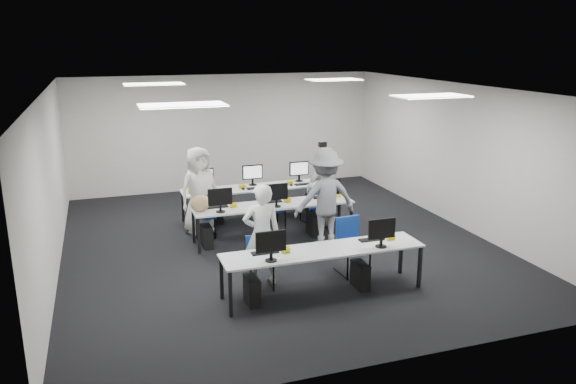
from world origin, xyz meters
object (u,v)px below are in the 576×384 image
object	(u,v)px
chair_6	(268,214)
student_3	(323,188)
chair_3	(271,218)
chair_2	(208,223)
chair_1	(352,256)
chair_5	(205,221)
desk_front	(323,252)
student_2	(199,190)
chair_7	(314,210)
student_0	(262,234)
chair_0	(260,272)
student_1	(324,187)
desk_mid	(274,207)
photographer	(325,198)
chair_4	(318,214)

from	to	relation	value
chair_6	student_3	xyz separation A→B (m)	(1.23, 0.01, 0.45)
chair_3	chair_2	bearing A→B (deg)	158.04
chair_1	chair_5	world-z (taller)	chair_1
desk_front	student_3	xyz separation A→B (m)	(1.34, 3.33, 0.08)
chair_3	student_3	bearing A→B (deg)	-0.13
student_2	student_3	xyz separation A→B (m)	(2.64, -0.17, -0.14)
chair_7	student_0	bearing A→B (deg)	-137.78
chair_0	student_0	xyz separation A→B (m)	(0.08, 0.12, 0.58)
student_2	student_3	distance (m)	2.65
chair_1	chair_7	size ratio (longest dim) A/B	1.09
chair_7	student_1	distance (m)	0.62
chair_6	chair_2	bearing A→B (deg)	-164.99
chair_7	student_0	world-z (taller)	student_0
chair_0	chair_6	bearing A→B (deg)	75.38
chair_2	chair_0	bearing A→B (deg)	-61.36
chair_1	desk_front	bearing A→B (deg)	-146.69
chair_1	student_2	size ratio (longest dim) A/B	0.53
desk_mid	chair_7	size ratio (longest dim) A/B	3.66
student_0	student_3	world-z (taller)	student_0
chair_2	student_0	distance (m)	2.70
chair_7	student_2	world-z (taller)	student_2
desk_front	student_1	world-z (taller)	student_1
chair_6	photographer	world-z (taller)	photographer
desk_front	student_0	bearing A→B (deg)	140.47
desk_front	chair_6	world-z (taller)	chair_6
photographer	chair_3	bearing A→B (deg)	-53.62
chair_2	student_3	xyz separation A→B (m)	(2.54, 0.06, 0.49)
chair_4	chair_6	bearing A→B (deg)	177.55
chair_3	chair_4	xyz separation A→B (m)	(1.06, -0.00, -0.03)
chair_2	student_2	bearing A→B (deg)	135.63
chair_0	student_3	size ratio (longest dim) A/B	0.55
chair_0	chair_3	bearing A→B (deg)	74.16
desk_mid	chair_5	size ratio (longest dim) A/B	3.89
chair_3	chair_5	size ratio (longest dim) A/B	1.14
chair_0	photographer	bearing A→B (deg)	45.04
chair_6	student_2	size ratio (longest dim) A/B	0.54
student_0	photographer	world-z (taller)	photographer
chair_5	desk_mid	bearing A→B (deg)	-25.73
desk_mid	chair_5	bearing A→B (deg)	146.12
student_2	chair_5	bearing A→B (deg)	-66.36
chair_3	chair_7	distance (m)	1.13
chair_2	chair_4	distance (m)	2.34
desk_front	chair_3	xyz separation A→B (m)	(0.07, 3.05, -0.38)
chair_4	student_2	xyz separation A→B (m)	(-2.44, 0.45, 0.62)
chair_3	student_2	world-z (taller)	student_2
desk_front	chair_3	bearing A→B (deg)	88.68
chair_3	chair_0	bearing A→B (deg)	-123.09
desk_mid	chair_4	size ratio (longest dim) A/B	3.73
chair_3	photographer	bearing A→B (deg)	-66.01
desk_front	chair_5	distance (m)	3.67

